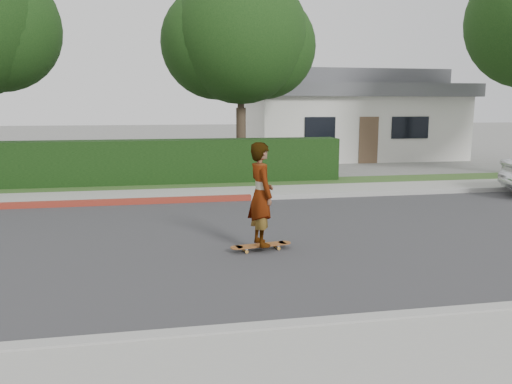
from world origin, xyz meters
The scene contains 13 objects.
ground centered at (0.00, 0.00, 0.00)m, with size 120.00×120.00×0.00m, color slate.
road centered at (0.00, 0.00, 0.01)m, with size 60.00×8.00×0.01m, color #2D2D30.
curb_near centered at (0.00, -4.10, 0.07)m, with size 60.00×0.20×0.15m, color #9E9E99.
sidewalk_near centered at (0.00, -5.00, 0.06)m, with size 60.00×1.60×0.12m, color gray.
curb_far centered at (0.00, 4.10, 0.07)m, with size 60.00×0.20×0.15m, color #9E9E99.
curb_red_section centered at (-5.00, 4.10, 0.08)m, with size 12.00×0.21×0.15m, color maroon.
sidewalk_far centered at (0.00, 5.00, 0.06)m, with size 60.00×1.60×0.12m, color gray.
planting_strip centered at (0.00, 6.60, 0.05)m, with size 60.00×1.60×0.10m, color #2D4C1E.
hedge centered at (-3.00, 7.20, 0.75)m, with size 15.00×1.00×1.50m, color black.
tree_center centered at (1.49, 9.19, 4.90)m, with size 5.66×4.84×7.44m.
house centered at (8.00, 16.00, 2.10)m, with size 10.60×8.60×4.30m.
skateboard centered at (0.34, -0.75, 0.10)m, with size 1.17×0.41×0.11m.
skateboarder centered at (0.34, -0.75, 1.05)m, with size 0.68×0.44×1.86m, color white.
Camera 1 is at (-1.35, -9.31, 2.61)m, focal length 35.00 mm.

